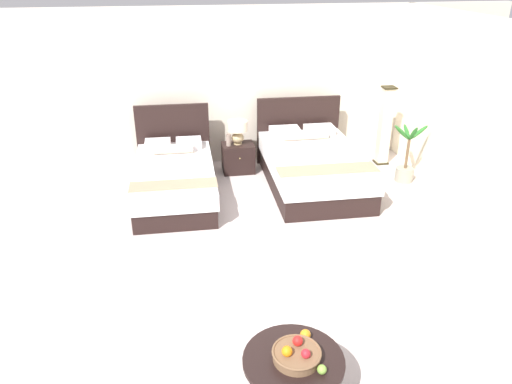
% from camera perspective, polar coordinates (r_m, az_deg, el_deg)
% --- Properties ---
extents(ground_plane, '(9.62, 10.18, 0.02)m').
position_cam_1_polar(ground_plane, '(5.77, 1.66, -7.97)').
color(ground_plane, beige).
extents(wall_back, '(9.62, 0.12, 2.55)m').
position_cam_1_polar(wall_back, '(8.28, -2.81, 12.24)').
color(wall_back, beige).
rests_on(wall_back, ground).
extents(wall_side_right, '(0.12, 5.78, 2.55)m').
position_cam_1_polar(wall_side_right, '(6.76, 27.11, 6.39)').
color(wall_side_right, beige).
rests_on(wall_side_right, ground).
extents(bed_near_window, '(1.20, 2.20, 1.11)m').
position_cam_1_polar(bed_near_window, '(7.28, -9.52, 1.68)').
color(bed_near_window, black).
rests_on(bed_near_window, ground).
extents(bed_near_corner, '(1.44, 2.25, 1.13)m').
position_cam_1_polar(bed_near_corner, '(7.53, 6.64, 3.04)').
color(bed_near_corner, black).
rests_on(bed_near_corner, ground).
extents(nightstand, '(0.52, 0.43, 0.47)m').
position_cam_1_polar(nightstand, '(8.03, -2.11, 4.03)').
color(nightstand, black).
rests_on(nightstand, ground).
extents(table_lamp, '(0.32, 0.32, 0.39)m').
position_cam_1_polar(table_lamp, '(7.88, -2.19, 7.33)').
color(table_lamp, tan).
rests_on(table_lamp, nightstand).
extents(vase, '(0.08, 0.08, 0.19)m').
position_cam_1_polar(vase, '(7.86, -3.23, 6.10)').
color(vase, gray).
rests_on(vase, nightstand).
extents(coffee_table, '(0.78, 0.78, 0.47)m').
position_cam_1_polar(coffee_table, '(3.95, 4.38, -20.14)').
color(coffee_table, black).
rests_on(coffee_table, ground).
extents(fruit_bowl, '(0.38, 0.38, 0.15)m').
position_cam_1_polar(fruit_bowl, '(3.83, 4.77, -18.43)').
color(fruit_bowl, brown).
rests_on(fruit_bowl, coffee_table).
extents(loose_apple, '(0.07, 0.07, 0.07)m').
position_cam_1_polar(loose_apple, '(3.77, 7.74, -19.95)').
color(loose_apple, '#83B343').
rests_on(loose_apple, coffee_table).
extents(loose_orange, '(0.09, 0.09, 0.09)m').
position_cam_1_polar(loose_orange, '(4.01, 5.82, -16.33)').
color(loose_orange, orange).
rests_on(loose_orange, coffee_table).
extents(floor_lamp_corner, '(0.21, 0.21, 1.33)m').
position_cam_1_polar(floor_lamp_corner, '(8.50, 14.88, 7.48)').
color(floor_lamp_corner, black).
rests_on(floor_lamp_corner, ground).
extents(potted_palm, '(0.62, 0.50, 0.98)m').
position_cam_1_polar(potted_palm, '(8.00, 17.15, 3.04)').
color(potted_palm, gray).
rests_on(potted_palm, ground).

